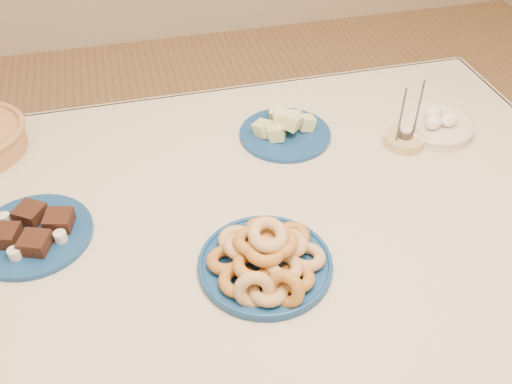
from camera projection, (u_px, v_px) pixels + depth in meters
The scene contains 7 objects.
ground at pixel (252, 383), 1.82m from camera, with size 5.00×5.00×0.00m, color olive.
dining_table at pixel (251, 243), 1.39m from camera, with size 1.71×1.11×0.75m.
donut_platter at pixel (266, 258), 1.17m from camera, with size 0.36×0.36×0.13m.
melon_plate at pixel (285, 129), 1.54m from camera, with size 0.25×0.25×0.08m.
brownie_plate at pixel (33, 233), 1.25m from camera, with size 0.35×0.35×0.05m.
candle_holder at pixel (404, 138), 1.51m from camera, with size 0.14×0.14×0.18m.
egg_bowl at pixel (436, 125), 1.55m from camera, with size 0.24×0.24×0.07m.
Camera 1 is at (-0.23, -0.94, 1.65)m, focal length 40.00 mm.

